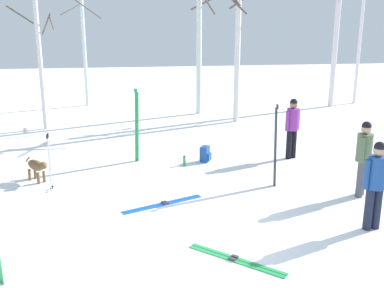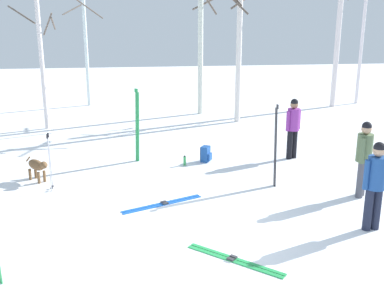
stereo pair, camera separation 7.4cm
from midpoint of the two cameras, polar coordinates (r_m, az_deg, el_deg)
name	(u,v)px [view 1 (the left image)]	position (r m, az deg, el deg)	size (l,w,h in m)	color
ground_plane	(184,239)	(8.44, -1.30, -11.79)	(60.00, 60.00, 0.00)	white
person_0	(376,180)	(9.09, 21.81, -4.20)	(0.52, 0.34, 1.72)	#1E2338
person_1	(364,154)	(10.70, 20.49, -1.18)	(0.37, 0.42, 1.72)	#4C4C56
person_2	(292,125)	(13.08, 12.29, 2.39)	(0.48, 0.34, 1.72)	black
dog	(37,166)	(11.71, -19.00, -2.67)	(0.63, 0.70, 0.57)	brown
ski_pair_planted_1	(275,146)	(10.86, 10.20, -0.21)	(0.02, 0.27, 1.96)	black
ski_pair_planted_2	(137,126)	(12.57, -7.09, 2.26)	(0.15, 0.16, 2.04)	green
ski_pair_lying_0	(163,204)	(9.90, -3.86, -7.49)	(1.78, 0.88, 0.05)	blue
ski_pair_lying_1	(236,260)	(7.81, 5.23, -14.20)	(1.43, 1.33, 0.05)	green
ski_poles_0	(50,161)	(10.92, -17.57, -1.98)	(0.07, 0.22, 1.35)	#B2B2BC
backpack_1	(205,154)	(12.66, 1.51, -1.28)	(0.34, 0.33, 0.44)	#1E4C99
water_bottle_0	(184,161)	(12.36, -1.14, -2.11)	(0.07, 0.07, 0.27)	green
birch_tree_1	(39,48)	(16.87, -18.75, 11.32)	(1.47, 1.59, 5.76)	silver
birch_tree_2	(83,40)	(21.10, -13.53, 12.54)	(1.76, 1.76, 6.08)	silver
birch_tree_3	(199,42)	(18.74, 0.79, 12.64)	(1.21, 1.45, 5.59)	silver
birch_tree_4	(238,43)	(17.31, 5.63, 12.48)	(1.50, 1.49, 5.53)	silver
birch_tree_5	(337,20)	(21.26, 17.60, 14.52)	(1.19, 1.19, 7.15)	silver
birch_tree_6	(361,27)	(22.43, 20.32, 13.50)	(1.53, 1.54, 6.52)	silver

